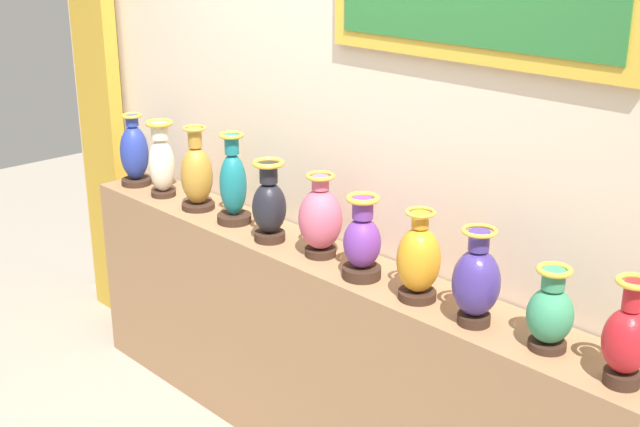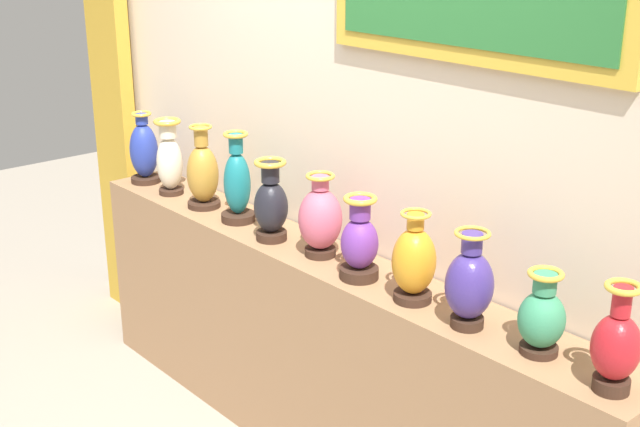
{
  "view_description": "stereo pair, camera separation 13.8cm",
  "coord_description": "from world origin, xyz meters",
  "px_view_note": "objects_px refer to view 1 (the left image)",
  "views": [
    {
      "loc": [
        2.36,
        -2.25,
        2.3
      ],
      "look_at": [
        0.0,
        0.0,
        1.14
      ],
      "focal_mm": 47.65,
      "sensor_mm": 36.0,
      "label": 1
    },
    {
      "loc": [
        2.45,
        -2.15,
        2.3
      ],
      "look_at": [
        0.0,
        0.0,
        1.14
      ],
      "focal_mm": 47.65,
      "sensor_mm": 36.0,
      "label": 2
    }
  ],
  "objects_px": {
    "vase_violet": "(362,242)",
    "vase_indigo": "(476,281)",
    "vase_cobalt": "(134,154)",
    "vase_jade": "(550,313)",
    "vase_crimson": "(627,340)",
    "vase_ochre": "(197,175)",
    "vase_onyx": "(269,205)",
    "vase_rose": "(320,219)",
    "vase_teal": "(233,185)",
    "vase_amber": "(419,260)",
    "vase_ivory": "(161,161)"
  },
  "relations": [
    {
      "from": "vase_teal",
      "to": "vase_ivory",
      "type": "bearing_deg",
      "value": -178.15
    },
    {
      "from": "vase_cobalt",
      "to": "vase_ivory",
      "type": "height_order",
      "value": "vase_ivory"
    },
    {
      "from": "vase_onyx",
      "to": "vase_rose",
      "type": "xyz_separation_m",
      "value": [
        0.28,
        0.04,
        -0.0
      ]
    },
    {
      "from": "vase_teal",
      "to": "vase_rose",
      "type": "height_order",
      "value": "vase_teal"
    },
    {
      "from": "vase_violet",
      "to": "vase_indigo",
      "type": "relative_size",
      "value": 0.96
    },
    {
      "from": "vase_rose",
      "to": "vase_onyx",
      "type": "bearing_deg",
      "value": -171.85
    },
    {
      "from": "vase_amber",
      "to": "vase_crimson",
      "type": "xyz_separation_m",
      "value": [
        0.81,
        -0.01,
        -0.0
      ]
    },
    {
      "from": "vase_crimson",
      "to": "vase_teal",
      "type": "bearing_deg",
      "value": 178.85
    },
    {
      "from": "vase_violet",
      "to": "vase_indigo",
      "type": "bearing_deg",
      "value": -0.53
    },
    {
      "from": "vase_jade",
      "to": "vase_crimson",
      "type": "xyz_separation_m",
      "value": [
        0.28,
        -0.03,
        0.02
      ]
    },
    {
      "from": "vase_onyx",
      "to": "vase_indigo",
      "type": "relative_size",
      "value": 1.03
    },
    {
      "from": "vase_cobalt",
      "to": "vase_crimson",
      "type": "bearing_deg",
      "value": -0.54
    },
    {
      "from": "vase_ivory",
      "to": "vase_indigo",
      "type": "height_order",
      "value": "vase_ivory"
    },
    {
      "from": "vase_teal",
      "to": "vase_rose",
      "type": "relative_size",
      "value": 1.19
    },
    {
      "from": "vase_ivory",
      "to": "vase_crimson",
      "type": "relative_size",
      "value": 1.11
    },
    {
      "from": "vase_ivory",
      "to": "vase_crimson",
      "type": "xyz_separation_m",
      "value": [
        2.47,
        -0.02,
        -0.03
      ]
    },
    {
      "from": "vase_onyx",
      "to": "vase_amber",
      "type": "height_order",
      "value": "vase_onyx"
    },
    {
      "from": "vase_ivory",
      "to": "vase_onyx",
      "type": "bearing_deg",
      "value": -0.94
    },
    {
      "from": "vase_cobalt",
      "to": "vase_violet",
      "type": "bearing_deg",
      "value": -0.63
    },
    {
      "from": "vase_ochre",
      "to": "vase_amber",
      "type": "xyz_separation_m",
      "value": [
        1.38,
        -0.02,
        -0.01
      ]
    },
    {
      "from": "vase_ochre",
      "to": "vase_indigo",
      "type": "distance_m",
      "value": 1.65
    },
    {
      "from": "vase_ochre",
      "to": "vase_rose",
      "type": "distance_m",
      "value": 0.83
    },
    {
      "from": "vase_ivory",
      "to": "vase_amber",
      "type": "xyz_separation_m",
      "value": [
        1.66,
        -0.01,
        -0.03
      ]
    },
    {
      "from": "vase_rose",
      "to": "vase_crimson",
      "type": "xyz_separation_m",
      "value": [
        1.36,
        -0.05,
        -0.01
      ]
    },
    {
      "from": "vase_cobalt",
      "to": "vase_ochre",
      "type": "distance_m",
      "value": 0.54
    },
    {
      "from": "vase_ochre",
      "to": "vase_teal",
      "type": "distance_m",
      "value": 0.27
    },
    {
      "from": "vase_violet",
      "to": "vase_indigo",
      "type": "height_order",
      "value": "vase_indigo"
    },
    {
      "from": "vase_ochre",
      "to": "vase_indigo",
      "type": "relative_size",
      "value": 1.15
    },
    {
      "from": "vase_amber",
      "to": "vase_crimson",
      "type": "bearing_deg",
      "value": -1.01
    },
    {
      "from": "vase_cobalt",
      "to": "vase_onyx",
      "type": "distance_m",
      "value": 1.09
    },
    {
      "from": "vase_ochre",
      "to": "vase_crimson",
      "type": "relative_size",
      "value": 1.16
    },
    {
      "from": "vase_indigo",
      "to": "vase_crimson",
      "type": "xyz_separation_m",
      "value": [
        0.55,
        -0.0,
        -0.01
      ]
    },
    {
      "from": "vase_ochre",
      "to": "vase_teal",
      "type": "xyz_separation_m",
      "value": [
        0.27,
        0.01,
        0.01
      ]
    },
    {
      "from": "vase_cobalt",
      "to": "vase_indigo",
      "type": "xyz_separation_m",
      "value": [
        2.18,
        -0.02,
        -0.01
      ]
    },
    {
      "from": "vase_rose",
      "to": "vase_violet",
      "type": "bearing_deg",
      "value": -8.13
    },
    {
      "from": "vase_ivory",
      "to": "vase_ochre",
      "type": "xyz_separation_m",
      "value": [
        0.28,
        0.01,
        -0.01
      ]
    },
    {
      "from": "vase_amber",
      "to": "vase_onyx",
      "type": "bearing_deg",
      "value": -179.49
    },
    {
      "from": "vase_amber",
      "to": "vase_ivory",
      "type": "bearing_deg",
      "value": 179.78
    },
    {
      "from": "vase_indigo",
      "to": "vase_jade",
      "type": "relative_size",
      "value": 1.22
    },
    {
      "from": "vase_cobalt",
      "to": "vase_crimson",
      "type": "xyz_separation_m",
      "value": [
        2.73,
        -0.03,
        -0.02
      ]
    },
    {
      "from": "vase_cobalt",
      "to": "vase_indigo",
      "type": "bearing_deg",
      "value": -0.61
    },
    {
      "from": "vase_cobalt",
      "to": "vase_teal",
      "type": "distance_m",
      "value": 0.81
    },
    {
      "from": "vase_rose",
      "to": "vase_crimson",
      "type": "bearing_deg",
      "value": -1.96
    },
    {
      "from": "vase_indigo",
      "to": "vase_jade",
      "type": "distance_m",
      "value": 0.28
    },
    {
      "from": "vase_jade",
      "to": "vase_indigo",
      "type": "bearing_deg",
      "value": -173.91
    },
    {
      "from": "vase_cobalt",
      "to": "vase_ochre",
      "type": "relative_size",
      "value": 0.93
    },
    {
      "from": "vase_cobalt",
      "to": "vase_rose",
      "type": "relative_size",
      "value": 1.06
    },
    {
      "from": "vase_ochre",
      "to": "vase_jade",
      "type": "xyz_separation_m",
      "value": [
        1.92,
        0.0,
        -0.04
      ]
    },
    {
      "from": "vase_cobalt",
      "to": "vase_jade",
      "type": "xyz_separation_m",
      "value": [
        2.45,
        0.01,
        -0.04
      ]
    },
    {
      "from": "vase_onyx",
      "to": "vase_jade",
      "type": "bearing_deg",
      "value": 1.04
    }
  ]
}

